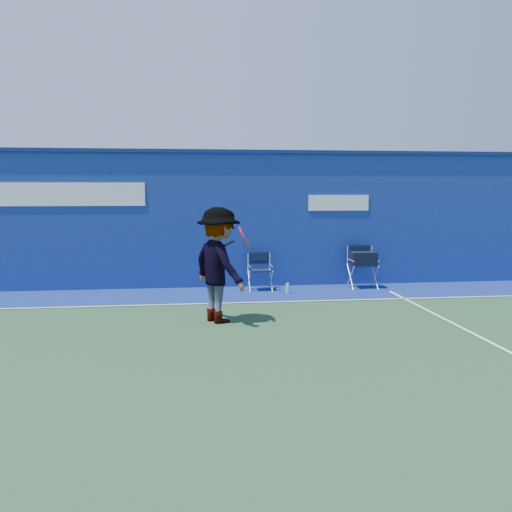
{
  "coord_description": "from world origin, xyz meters",
  "views": [
    {
      "loc": [
        0.22,
        -7.1,
        2.2
      ],
      "look_at": [
        1.4,
        2.6,
        1.0
      ],
      "focal_mm": 38.0,
      "sensor_mm": 36.0,
      "label": 1
    }
  ],
  "objects": [
    {
      "name": "water_bottle",
      "position": [
        2.27,
        4.11,
        0.11
      ],
      "size": [
        0.07,
        0.07,
        0.22
      ],
      "primitive_type": "cylinder",
      "color": "silver",
      "rests_on": "ground"
    },
    {
      "name": "stadium_wall",
      "position": [
        -0.0,
        5.2,
        1.55
      ],
      "size": [
        24.0,
        0.5,
        3.08
      ],
      "color": "navy",
      "rests_on": "ground"
    },
    {
      "name": "directors_chair_right",
      "position": [
        4.05,
        4.52,
        0.39
      ],
      "size": [
        0.56,
        0.51,
        0.94
      ],
      "color": "silver",
      "rests_on": "ground"
    },
    {
      "name": "court_lines",
      "position": [
        0.0,
        0.6,
        0.01
      ],
      "size": [
        24.0,
        12.0,
        0.01
      ],
      "color": "white",
      "rests_on": "out_of_bounds_strip"
    },
    {
      "name": "tennis_player",
      "position": [
        0.69,
        1.8,
        0.96
      ],
      "size": [
        1.23,
        1.43,
        1.92
      ],
      "color": "#EA4738",
      "rests_on": "ground"
    },
    {
      "name": "directors_chair_left",
      "position": [
        1.73,
        4.52,
        0.27
      ],
      "size": [
        0.49,
        0.45,
        0.82
      ],
      "color": "silver",
      "rests_on": "ground"
    },
    {
      "name": "ground",
      "position": [
        0.0,
        0.0,
        0.0
      ],
      "size": [
        80.0,
        80.0,
        0.0
      ],
      "primitive_type": "plane",
      "color": "#264729",
      "rests_on": "ground"
    },
    {
      "name": "out_of_bounds_strip",
      "position": [
        0.0,
        4.1,
        0.0
      ],
      "size": [
        24.0,
        1.8,
        0.01
      ],
      "primitive_type": "cube",
      "color": "navy",
      "rests_on": "ground"
    }
  ]
}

